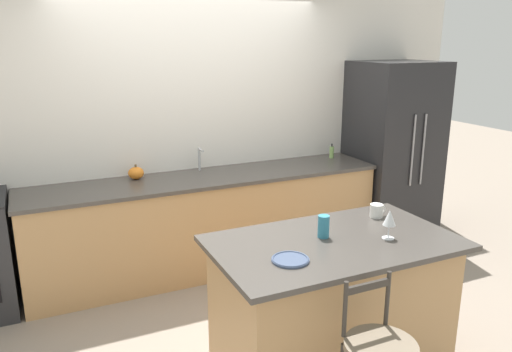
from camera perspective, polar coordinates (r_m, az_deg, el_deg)
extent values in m
plane|color=gray|center=(4.63, -3.65, -12.18)|extent=(18.00, 18.00, 0.00)
cube|color=silver|center=(4.86, -7.06, 5.92)|extent=(6.00, 0.07, 2.70)
cube|color=tan|center=(4.79, -5.45, -5.46)|extent=(3.29, 0.68, 0.88)
cube|color=#47423D|center=(4.64, -5.59, -0.15)|extent=(3.32, 0.71, 0.03)
cube|color=black|center=(4.64, -5.60, -0.01)|extent=(0.56, 0.36, 0.01)
cylinder|color=#ADAFB5|center=(4.81, -6.50, 1.95)|extent=(0.02, 0.02, 0.22)
cylinder|color=#ADAFB5|center=(4.74, -6.30, 2.97)|extent=(0.02, 0.12, 0.02)
cube|color=tan|center=(3.38, 8.62, -14.88)|extent=(1.42, 0.77, 0.90)
cube|color=#47423D|center=(3.17, 8.96, -7.56)|extent=(1.54, 0.89, 0.03)
cube|color=#232326|center=(5.60, 15.28, 2.69)|extent=(0.85, 0.75, 1.92)
cylinder|color=#939399|center=(5.25, 17.49, 2.76)|extent=(0.02, 0.02, 0.73)
cylinder|color=#939399|center=(5.35, 18.57, 2.88)|extent=(0.02, 0.02, 0.73)
cylinder|color=#7F705B|center=(2.73, 14.08, -18.50)|extent=(0.37, 0.37, 0.04)
cylinder|color=#332D28|center=(2.65, 10.14, -14.78)|extent=(0.02, 0.02, 0.31)
cylinder|color=#332D28|center=(2.80, 14.79, -13.37)|extent=(0.02, 0.02, 0.31)
cube|color=#332D28|center=(2.68, 12.66, -12.21)|extent=(0.27, 0.02, 0.04)
cylinder|color=#425170|center=(2.86, 3.95, -9.54)|extent=(0.22, 0.22, 0.01)
torus|color=#425170|center=(2.85, 3.95, -9.43)|extent=(0.21, 0.21, 0.01)
cylinder|color=white|center=(3.26, 14.85, -6.87)|extent=(0.08, 0.08, 0.00)
cylinder|color=white|center=(3.24, 14.91, -6.14)|extent=(0.01, 0.01, 0.08)
cone|color=white|center=(3.21, 15.02, -4.61)|extent=(0.08, 0.08, 0.10)
cylinder|color=white|center=(3.60, 13.60, -3.87)|extent=(0.09, 0.09, 0.09)
torus|color=white|center=(3.63, 14.17, -3.74)|extent=(0.06, 0.01, 0.06)
cylinder|color=teal|center=(3.17, 7.73, -5.73)|extent=(0.07, 0.07, 0.14)
ellipsoid|color=orange|center=(4.62, -13.55, 0.33)|extent=(0.14, 0.14, 0.11)
cylinder|color=brown|center=(4.60, -13.61, 1.14)|extent=(0.02, 0.02, 0.02)
cylinder|color=#89B260|center=(5.35, 8.64, 2.71)|extent=(0.05, 0.05, 0.12)
cylinder|color=black|center=(5.34, 8.67, 3.50)|extent=(0.02, 0.02, 0.03)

